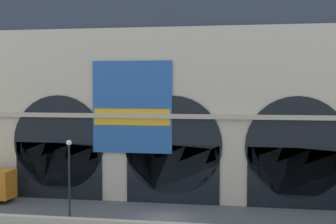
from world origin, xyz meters
name	(u,v)px	position (x,y,z in m)	size (l,w,h in m)	color
ground_plane	(163,218)	(0.00, 0.00, 0.00)	(200.00, 200.00, 0.00)	#54565B
station_building	(177,100)	(0.03, 7.32, 9.77)	(47.84, 5.07, 20.12)	beige
street_lamp_quayside	(69,171)	(-6.89, -3.63, 4.41)	(0.44, 0.44, 6.90)	black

